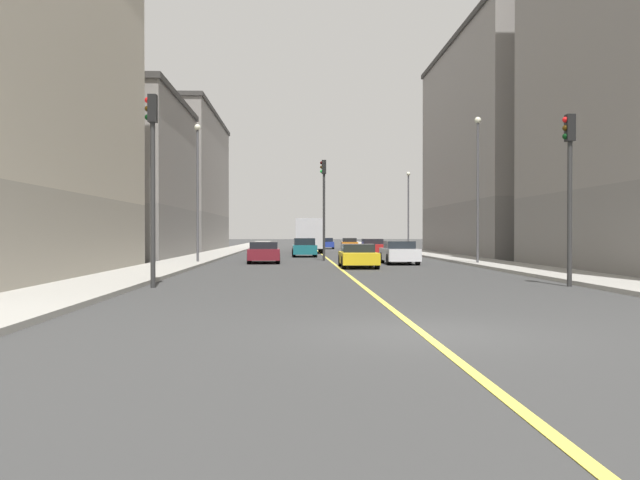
{
  "coord_description": "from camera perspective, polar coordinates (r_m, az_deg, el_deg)",
  "views": [
    {
      "loc": [
        -2.27,
        -12.14,
        1.78
      ],
      "look_at": [
        -0.26,
        43.03,
        1.25
      ],
      "focal_mm": 38.33,
      "sensor_mm": 36.0,
      "label": 1
    }
  ],
  "objects": [
    {
      "name": "building_right_midblock",
      "position": [
        50.91,
        -18.03,
        4.96
      ],
      "size": [
        11.9,
        16.02,
        11.41
      ],
      "color": "slate",
      "rests_on": "ground"
    },
    {
      "name": "street_lamp_right_near",
      "position": [
        40.35,
        -10.19,
        4.99
      ],
      "size": [
        0.36,
        0.36,
        7.97
      ],
      "color": "#4C4C51",
      "rests_on": "ground"
    },
    {
      "name": "car_teal",
      "position": [
        52.11,
        -1.32,
        -0.64
      ],
      "size": [
        1.9,
        4.38,
        1.42
      ],
      "color": "#196670",
      "rests_on": "ground"
    },
    {
      "name": "car_yellow",
      "position": [
        35.55,
        3.2,
        -1.35
      ],
      "size": [
        1.93,
        4.44,
        1.22
      ],
      "color": "gold",
      "rests_on": "ground"
    },
    {
      "name": "traffic_light_median_far",
      "position": [
        44.54,
        0.31,
        3.67
      ],
      "size": [
        0.4,
        0.32,
        6.56
      ],
      "color": "#2D2D2D",
      "rests_on": "ground"
    },
    {
      "name": "lane_center_stripe",
      "position": [
        61.21,
        0.04,
        -1.1
      ],
      "size": [
        0.16,
        154.0,
        0.01
      ],
      "primitive_type": "cube",
      "color": "#E5D14C",
      "rests_on": "ground"
    },
    {
      "name": "car_maroon",
      "position": [
        41.34,
        -4.73,
        -1.04
      ],
      "size": [
        2.07,
        4.64,
        1.27
      ],
      "color": "maroon",
      "rests_on": "ground"
    },
    {
      "name": "car_white",
      "position": [
        39.98,
        6.64,
        -1.06
      ],
      "size": [
        1.88,
        4.37,
        1.33
      ],
      "color": "white",
      "rests_on": "ground"
    },
    {
      "name": "car_red",
      "position": [
        57.65,
        4.39,
        -0.57
      ],
      "size": [
        1.98,
        4.29,
        1.32
      ],
      "color": "red",
      "rests_on": "ground"
    },
    {
      "name": "traffic_light_right_near",
      "position": [
        23.14,
        -13.83,
        6.21
      ],
      "size": [
        0.4,
        0.32,
        6.33
      ],
      "color": "#2D2D2D",
      "rests_on": "ground"
    },
    {
      "name": "ground_plane",
      "position": [
        12.48,
        8.48,
        -7.67
      ],
      "size": [
        400.0,
        400.0,
        0.0
      ],
      "primitive_type": "plane",
      "color": "#373737",
      "rests_on": "ground"
    },
    {
      "name": "car_blue",
      "position": [
        78.76,
        0.47,
        -0.29
      ],
      "size": [
        2.05,
        4.35,
        1.26
      ],
      "color": "#23389E",
      "rests_on": "ground"
    },
    {
      "name": "street_lamp_left_far",
      "position": [
        62.09,
        7.39,
        3.06
      ],
      "size": [
        0.36,
        0.36,
        7.18
      ],
      "color": "#4C4C51",
      "rests_on": "ground"
    },
    {
      "name": "building_right_distant",
      "position": [
        73.24,
        -13.09,
        4.68
      ],
      "size": [
        11.9,
        24.73,
        14.11
      ],
      "color": "slate",
      "rests_on": "ground"
    },
    {
      "name": "sidewalk_left",
      "position": [
        62.17,
        8.24,
        -1.02
      ],
      "size": [
        3.07,
        168.0,
        0.15
      ],
      "primitive_type": "cube",
      "color": "#9E9B93",
      "rests_on": "ground"
    },
    {
      "name": "box_truck",
      "position": [
        61.87,
        -0.95,
        0.44
      ],
      "size": [
        2.5,
        6.79,
        3.11
      ],
      "color": "maroon",
      "rests_on": "ground"
    },
    {
      "name": "car_orange",
      "position": [
        77.79,
        2.47,
        -0.31
      ],
      "size": [
        1.98,
        4.56,
        1.25
      ],
      "color": "orange",
      "rests_on": "ground"
    },
    {
      "name": "traffic_light_left_near",
      "position": [
        24.43,
        20.1,
        5.14
      ],
      "size": [
        0.4,
        0.32,
        5.77
      ],
      "color": "#2D2D2D",
      "rests_on": "ground"
    },
    {
      "name": "building_left_mid",
      "position": [
        58.57,
        16.45,
        7.38
      ],
      "size": [
        11.9,
        24.92,
        17.52
      ],
      "color": "slate",
      "rests_on": "ground"
    },
    {
      "name": "sidewalk_right",
      "position": [
        61.52,
        -8.24,
        -1.04
      ],
      "size": [
        3.07,
        168.0,
        0.15
      ],
      "primitive_type": "cube",
      "color": "#9E9B93",
      "rests_on": "ground"
    },
    {
      "name": "street_lamp_left_near",
      "position": [
        39.28,
        13.03,
        5.24
      ],
      "size": [
        0.36,
        0.36,
        8.14
      ],
      "color": "#4C4C51",
      "rests_on": "ground"
    }
  ]
}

